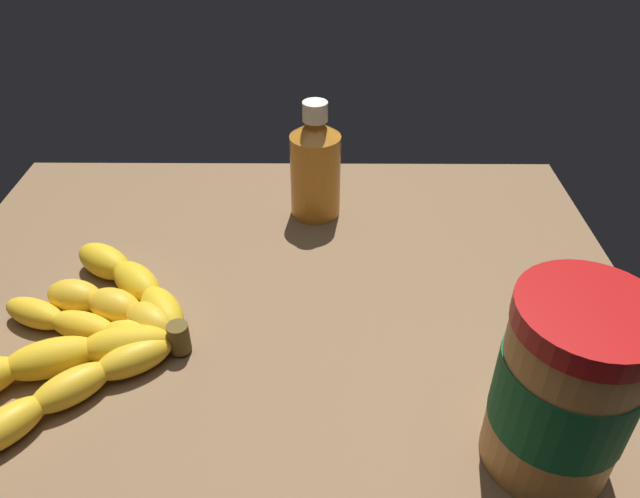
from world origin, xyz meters
TOP-DOWN VIEW (x-y plane):
  - ground_plane at (0.00, 0.00)cm, footprint 74.21×61.83cm
  - banana_bunch at (16.88, 5.26)cm, footprint 22.08×28.43cm
  - peanut_butter_jar at (-21.95, 17.34)cm, footprint 9.97×9.97cm
  - honey_bottle at (-3.70, -18.05)cm, footprint 6.09×6.09cm

SIDE VIEW (x-z plane):
  - ground_plane at x=0.00cm, z-range -3.74..0.00cm
  - banana_bunch at x=16.88cm, z-range -0.09..3.41cm
  - honey_bottle at x=-3.70cm, z-range -0.83..13.79cm
  - peanut_butter_jar at x=-21.95cm, z-range -0.02..15.58cm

